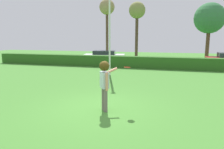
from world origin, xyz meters
The scene contains 9 objects.
ground_plane centered at (0.00, 0.00, 0.00)m, with size 60.00×60.00×0.00m, color #448330.
person centered at (0.26, -0.19, 1.16)m, with size 0.55×0.81×1.80m.
frisbee centered at (0.98, 0.22, 1.55)m, with size 0.23×0.23×0.07m.
lamppost centered at (-1.54, 6.74, 3.52)m, with size 0.24×0.24×6.41m.
hedge_row centered at (0.00, 10.80, 0.49)m, with size 27.92×0.90×0.98m, color #2B5B1D.
parked_car_white centered at (-4.13, 13.75, 0.69)m, with size 4.43×2.42×1.25m.
willow_tree centered at (-5.19, 18.32, 5.98)m, with size 1.87×1.87×7.19m.
oak_tree centered at (6.32, 17.40, 4.53)m, with size 3.18×3.18×6.17m.
birch_tree centered at (-1.28, 17.07, 5.33)m, with size 1.85×1.85×6.51m.
Camera 1 is at (2.39, -6.99, 2.60)m, focal length 33.35 mm.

